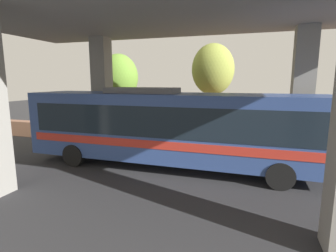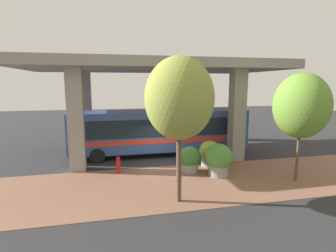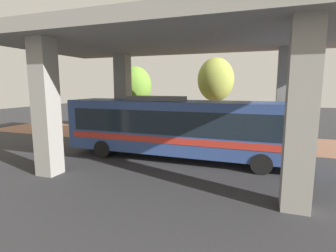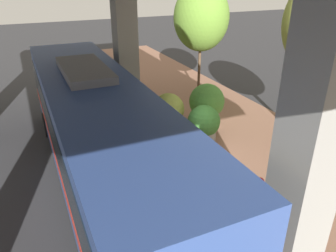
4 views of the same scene
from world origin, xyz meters
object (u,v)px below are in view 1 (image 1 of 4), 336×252
at_px(street_tree_far, 119,77).
at_px(planter_front, 147,131).
at_px(street_tree_near, 213,70).
at_px(bus, 170,125).
at_px(planter_back, 159,125).
at_px(fire_hydrant, 246,142).
at_px(planter_middle, 175,131).

bearing_deg(street_tree_far, planter_front, 46.02).
bearing_deg(street_tree_near, bus, -4.91).
height_order(planter_back, street_tree_far, street_tree_far).
height_order(planter_front, planter_back, planter_back).
xyz_separation_m(bus, fire_hydrant, (-3.68, 3.19, -1.38)).
bearing_deg(planter_back, bus, 24.44).
distance_m(planter_front, street_tree_near, 6.67).
relative_size(planter_middle, street_tree_near, 0.24).
bearing_deg(bus, street_tree_near, 175.09).
relative_size(bus, street_tree_near, 2.01).
bearing_deg(planter_front, planter_back, 174.86).
relative_size(fire_hydrant, planter_middle, 0.67).
bearing_deg(street_tree_near, planter_middle, -24.31).
bearing_deg(street_tree_near, planter_front, -35.71).
relative_size(fire_hydrant, planter_back, 0.56).
bearing_deg(fire_hydrant, street_tree_far, -109.27).
bearing_deg(planter_middle, planter_front, -62.57).
xyz_separation_m(bus, street_tree_far, (-6.93, -6.12, 2.16)).
relative_size(planter_front, street_tree_near, 0.26).
distance_m(planter_front, street_tree_far, 5.94).
height_order(bus, planter_back, bus).
height_order(planter_front, street_tree_far, street_tree_far).
distance_m(fire_hydrant, planter_front, 5.74).
bearing_deg(bus, street_tree_far, -138.59).
bearing_deg(planter_middle, fire_hydrant, 81.70).
distance_m(fire_hydrant, planter_middle, 4.22).
distance_m(bus, street_tree_far, 9.50).
relative_size(planter_front, planter_middle, 1.06).
distance_m(planter_middle, planter_back, 1.70).
xyz_separation_m(fire_hydrant, street_tree_far, (-3.25, -9.31, 3.54)).
bearing_deg(planter_front, bus, 36.09).
distance_m(street_tree_near, street_tree_far, 6.89).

